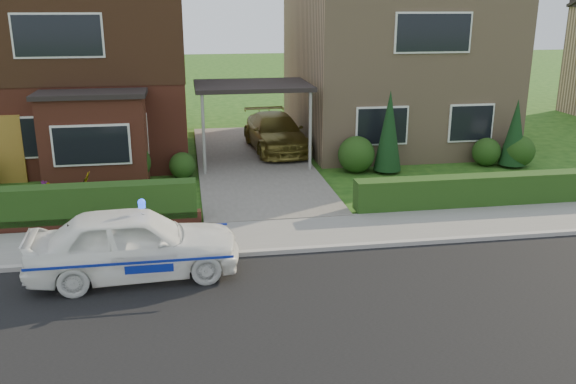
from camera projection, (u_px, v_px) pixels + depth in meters
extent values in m
plane|color=#1A4312|center=(324.00, 320.00, 10.64)|extent=(120.00, 120.00, 0.00)
cube|color=black|center=(324.00, 320.00, 10.64)|extent=(60.00, 6.00, 0.02)
cube|color=#9E9993|center=(293.00, 250.00, 13.49)|extent=(60.00, 0.16, 0.12)
cube|color=slate|center=(286.00, 234.00, 14.49)|extent=(60.00, 2.00, 0.10)
cube|color=#666059|center=(253.00, 162.00, 20.98)|extent=(3.80, 12.00, 0.12)
cube|color=brown|center=(84.00, 73.00, 22.05)|extent=(7.20, 8.00, 5.80)
cube|color=white|center=(14.00, 138.00, 18.46)|extent=(1.80, 0.08, 1.30)
cube|color=white|center=(122.00, 134.00, 18.96)|extent=(1.60, 0.08, 1.30)
cube|color=white|center=(58.00, 36.00, 17.82)|extent=(2.60, 0.08, 1.30)
cube|color=black|center=(80.00, 32.00, 21.63)|extent=(7.26, 8.06, 2.90)
cube|color=brown|center=(95.00, 141.00, 18.22)|extent=(3.00, 1.40, 2.70)
cube|color=black|center=(91.00, 94.00, 17.80)|extent=(3.20, 1.60, 0.14)
cube|color=tan|center=(391.00, 68.00, 23.89)|extent=(7.20, 8.00, 5.80)
cube|color=white|center=(382.00, 126.00, 20.29)|extent=(1.80, 0.08, 1.30)
cube|color=white|center=(471.00, 123.00, 20.79)|extent=(1.60, 0.08, 1.30)
cube|color=white|center=(433.00, 33.00, 19.66)|extent=(2.60, 0.08, 1.30)
cube|color=black|center=(252.00, 85.00, 20.20)|extent=(3.80, 3.00, 0.14)
cylinder|color=gray|center=(204.00, 136.00, 19.01)|extent=(0.10, 0.10, 2.70)
cylinder|color=gray|center=(310.00, 132.00, 19.55)|extent=(0.10, 0.10, 2.70)
cube|color=brown|center=(40.00, 226.00, 14.66)|extent=(7.70, 0.25, 0.36)
cube|color=#1C3B12|center=(43.00, 230.00, 14.86)|extent=(7.50, 0.55, 0.90)
cube|color=#1C3B12|center=(488.00, 207.00, 16.59)|extent=(7.50, 0.55, 0.80)
sphere|color=#1C3B12|center=(129.00, 163.00, 18.57)|extent=(1.32, 1.32, 1.32)
sphere|color=#1C3B12|center=(182.00, 165.00, 19.18)|extent=(0.84, 0.84, 0.84)
sphere|color=#1C3B12|center=(356.00, 154.00, 19.82)|extent=(1.20, 1.20, 1.20)
sphere|color=#1C3B12|center=(486.00, 152.00, 20.68)|extent=(0.96, 0.96, 0.96)
sphere|color=#1C3B12|center=(518.00, 151.00, 20.54)|extent=(1.08, 1.08, 1.08)
cone|color=black|center=(389.00, 134.00, 19.58)|extent=(0.90, 0.90, 2.60)
cone|color=black|center=(515.00, 135.00, 20.34)|extent=(0.90, 0.90, 2.20)
imported|color=white|center=(134.00, 244.00, 12.16)|extent=(1.91, 4.26, 1.42)
sphere|color=#193FF2|center=(142.00, 205.00, 11.96)|extent=(0.17, 0.17, 0.17)
cube|color=navy|center=(131.00, 263.00, 11.38)|extent=(3.83, 0.02, 0.05)
cube|color=navy|center=(137.00, 231.00, 12.97)|extent=(3.83, 0.01, 0.05)
ellipsoid|color=black|center=(71.00, 236.00, 11.80)|extent=(0.22, 0.17, 0.21)
sphere|color=white|center=(72.00, 237.00, 11.75)|extent=(0.11, 0.11, 0.11)
sphere|color=black|center=(71.00, 229.00, 11.74)|extent=(0.13, 0.13, 0.13)
cone|color=black|center=(69.00, 226.00, 11.72)|extent=(0.04, 0.04, 0.05)
cone|color=black|center=(74.00, 226.00, 11.74)|extent=(0.04, 0.04, 0.05)
imported|color=olive|center=(276.00, 133.00, 22.34)|extent=(2.16, 4.63, 1.31)
imported|color=gray|center=(85.00, 187.00, 16.97)|extent=(0.56, 0.52, 0.82)
imported|color=gray|center=(48.00, 195.00, 16.43)|extent=(0.46, 0.46, 0.73)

